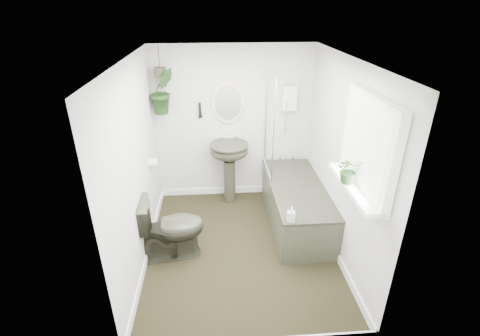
{
  "coord_description": "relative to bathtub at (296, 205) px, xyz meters",
  "views": [
    {
      "loc": [
        -0.28,
        -3.48,
        2.83
      ],
      "look_at": [
        0.0,
        0.15,
        1.05
      ],
      "focal_mm": 26.0,
      "sensor_mm": 36.0,
      "label": 1
    }
  ],
  "objects": [
    {
      "name": "sill_plant",
      "position": [
        0.17,
        -1.14,
        1.09
      ],
      "size": [
        0.25,
        0.22,
        0.26
      ],
      "primitive_type": "imported",
      "rotation": [
        0.0,
        0.0,
        -0.09
      ],
      "color": "black",
      "rests_on": "window_sill"
    },
    {
      "name": "window_blinds",
      "position": [
        0.24,
        -1.2,
        1.36
      ],
      "size": [
        0.01,
        0.86,
        0.76
      ],
      "primitive_type": "cube",
      "color": "white",
      "rests_on": "wall_right"
    },
    {
      "name": "skirting",
      "position": [
        -0.8,
        -0.5,
        -0.24
      ],
      "size": [
        2.3,
        2.8,
        0.1
      ],
      "primitive_type": "cube",
      "color": "white",
      "rests_on": "floor"
    },
    {
      "name": "wall_left",
      "position": [
        -1.96,
        -0.5,
        0.86
      ],
      "size": [
        0.02,
        2.8,
        2.3
      ],
      "primitive_type": "cube",
      "color": "white",
      "rests_on": "ground"
    },
    {
      "name": "soap_bottle",
      "position": [
        -0.26,
        -0.79,
        0.38
      ],
      "size": [
        0.09,
        0.09,
        0.18
      ],
      "primitive_type": "imported",
      "rotation": [
        0.0,
        0.0,
        -0.09
      ],
      "color": "#363130",
      "rests_on": "bathtub"
    },
    {
      "name": "toilet_roll_holder",
      "position": [
        -1.9,
        0.2,
        0.61
      ],
      "size": [
        0.11,
        0.11,
        0.11
      ],
      "primitive_type": "cylinder",
      "rotation": [
        0.0,
        1.57,
        0.0
      ],
      "color": "white",
      "rests_on": "wall_left"
    },
    {
      "name": "hanging_plant",
      "position": [
        -1.77,
        0.75,
        1.42
      ],
      "size": [
        0.43,
        0.4,
        0.62
      ],
      "primitive_type": "imported",
      "rotation": [
        0.0,
        0.0,
        0.48
      ],
      "color": "black",
      "rests_on": "ceiling"
    },
    {
      "name": "window_recess",
      "position": [
        0.29,
        -1.2,
        1.36
      ],
      "size": [
        0.08,
        1.0,
        0.9
      ],
      "primitive_type": "cube",
      "color": "white",
      "rests_on": "wall_right"
    },
    {
      "name": "wall_back",
      "position": [
        -0.8,
        0.91,
        0.86
      ],
      "size": [
        2.3,
        0.02,
        2.3
      ],
      "primitive_type": "cube",
      "color": "white",
      "rests_on": "ground"
    },
    {
      "name": "wall_right",
      "position": [
        0.36,
        -0.5,
        0.86
      ],
      "size": [
        0.02,
        2.8,
        2.3
      ],
      "primitive_type": "cube",
      "color": "white",
      "rests_on": "ground"
    },
    {
      "name": "pedestal_sink",
      "position": [
        -0.88,
        0.66,
        0.19
      ],
      "size": [
        0.57,
        0.49,
        0.95
      ],
      "primitive_type": null,
      "rotation": [
        0.0,
        0.0,
        0.02
      ],
      "color": "#2E2F23",
      "rests_on": "floor"
    },
    {
      "name": "window_sill",
      "position": [
        0.22,
        -1.2,
        0.94
      ],
      "size": [
        0.18,
        1.0,
        0.04
      ],
      "primitive_type": "cube",
      "color": "white",
      "rests_on": "wall_right"
    },
    {
      "name": "ceiling",
      "position": [
        -0.8,
        -0.5,
        2.02
      ],
      "size": [
        2.3,
        2.8,
        0.02
      ],
      "primitive_type": "cube",
      "color": "white",
      "rests_on": "ground"
    },
    {
      "name": "wall_sconce",
      "position": [
        -1.28,
        0.86,
        1.11
      ],
      "size": [
        0.04,
        0.04,
        0.22
      ],
      "primitive_type": "cylinder",
      "color": "black",
      "rests_on": "wall_back"
    },
    {
      "name": "floor",
      "position": [
        -0.8,
        -0.5,
        -0.3
      ],
      "size": [
        2.3,
        2.8,
        0.02
      ],
      "primitive_type": "cube",
      "color": "black",
      "rests_on": "ground"
    },
    {
      "name": "wall_front",
      "position": [
        -0.8,
        -1.91,
        0.86
      ],
      "size": [
        2.3,
        0.02,
        2.3
      ],
      "primitive_type": "cube",
      "color": "white",
      "rests_on": "ground"
    },
    {
      "name": "hanging_pot",
      "position": [
        -1.77,
        0.75,
        1.67
      ],
      "size": [
        0.16,
        0.16,
        0.12
      ],
      "primitive_type": "cylinder",
      "color": "#483F2F",
      "rests_on": "ceiling"
    },
    {
      "name": "bathtub",
      "position": [
        0.0,
        0.0,
        0.0
      ],
      "size": [
        0.72,
        1.72,
        0.58
      ],
      "primitive_type": null,
      "color": "#2E2F23",
      "rests_on": "floor"
    },
    {
      "name": "bath_screen",
      "position": [
        -0.33,
        0.49,
        0.99
      ],
      "size": [
        0.04,
        0.72,
        1.4
      ],
      "primitive_type": null,
      "color": "silver",
      "rests_on": "bathtub"
    },
    {
      "name": "oval_mirror",
      "position": [
        -0.88,
        0.87,
        1.21
      ],
      "size": [
        0.46,
        0.03,
        0.62
      ],
      "primitive_type": "ellipsoid",
      "color": "beige",
      "rests_on": "wall_back"
    },
    {
      "name": "shower_box",
      "position": [
        0.0,
        0.84,
        1.26
      ],
      "size": [
        0.2,
        0.1,
        0.35
      ],
      "primitive_type": "cube",
      "color": "white",
      "rests_on": "wall_back"
    },
    {
      "name": "toilet",
      "position": [
        -1.65,
        -0.56,
        0.11
      ],
      "size": [
        0.84,
        0.55,
        0.81
      ],
      "primitive_type": "imported",
      "rotation": [
        0.0,
        0.0,
        1.7
      ],
      "color": "#2E2F23",
      "rests_on": "floor"
    }
  ]
}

